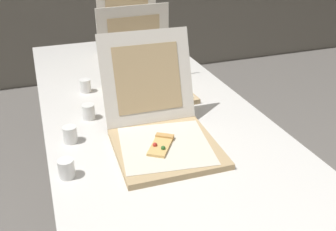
{
  "coord_description": "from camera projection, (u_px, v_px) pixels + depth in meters",
  "views": [
    {
      "loc": [
        -0.42,
        -0.76,
        1.46
      ],
      "look_at": [
        0.02,
        0.45,
        0.78
      ],
      "focal_mm": 40.06,
      "sensor_mm": 36.0,
      "label": 1
    }
  ],
  "objects": [
    {
      "name": "pizza_box_middle",
      "position": [
        145.0,
        81.0,
        1.78
      ],
      "size": [
        0.38,
        0.39,
        0.38
      ],
      "rotation": [
        0.0,
        0.0,
        0.06
      ],
      "color": "tan",
      "rests_on": "table"
    },
    {
      "name": "cup_white_near_left",
      "position": [
        66.0,
        168.0,
        1.19
      ],
      "size": [
        0.05,
        0.05,
        0.06
      ],
      "primitive_type": "cylinder",
      "color": "white",
      "rests_on": "table"
    },
    {
      "name": "cup_white_mid",
      "position": [
        89.0,
        112.0,
        1.55
      ],
      "size": [
        0.05,
        0.05,
        0.06
      ],
      "primitive_type": "cylinder",
      "color": "white",
      "rests_on": "table"
    },
    {
      "name": "cup_white_far",
      "position": [
        85.0,
        86.0,
        1.79
      ],
      "size": [
        0.05,
        0.05,
        0.06
      ],
      "primitive_type": "cylinder",
      "color": "white",
      "rests_on": "table"
    },
    {
      "name": "cup_white_near_center",
      "position": [
        70.0,
        134.0,
        1.38
      ],
      "size": [
        0.05,
        0.05,
        0.06
      ],
      "primitive_type": "cylinder",
      "color": "white",
      "rests_on": "table"
    },
    {
      "name": "pizza_box_front",
      "position": [
        162.0,
        131.0,
        1.36
      ],
      "size": [
        0.38,
        0.49,
        0.36
      ],
      "rotation": [
        0.0,
        0.0,
        -0.03
      ],
      "color": "tan",
      "rests_on": "table"
    },
    {
      "name": "pizza_box_back",
      "position": [
        133.0,
        48.0,
        2.24
      ],
      "size": [
        0.37,
        0.37,
        0.38
      ],
      "rotation": [
        0.0,
        0.0,
        0.01
      ],
      "color": "tan",
      "rests_on": "table"
    },
    {
      "name": "table",
      "position": [
        151.0,
        120.0,
        1.64
      ],
      "size": [
        0.89,
        2.26,
        0.72
      ],
      "color": "silver",
      "rests_on": "ground"
    }
  ]
}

